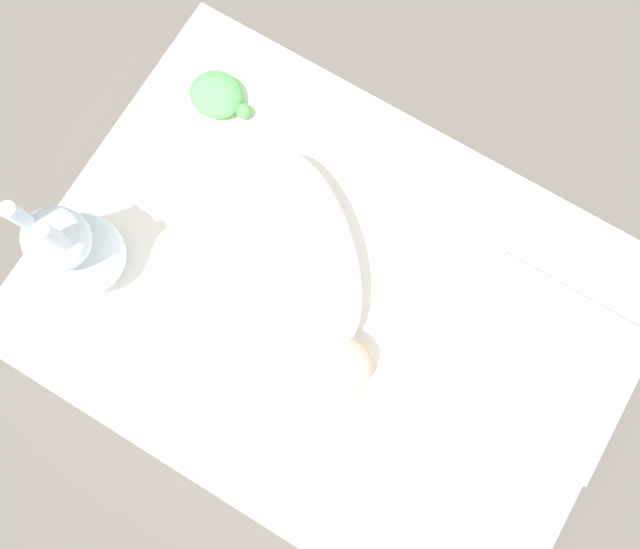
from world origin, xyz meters
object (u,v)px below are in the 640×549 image
swaddled_baby (312,259)px  turtle_plush (217,95)px  pillow (538,367)px  bunny_plush (75,250)px

swaddled_baby → turtle_plush: swaddled_baby is taller
turtle_plush → pillow: bearing=-11.1°
swaddled_baby → turtle_plush: 0.49m
bunny_plush → turtle_plush: bearing=86.9°
swaddled_baby → bunny_plush: (-0.45, -0.26, 0.05)m
pillow → turtle_plush: bearing=168.9°
swaddled_baby → turtle_plush: size_ratio=3.10×
pillow → bunny_plush: 1.05m
pillow → bunny_plush: size_ratio=0.98×
swaddled_baby → turtle_plush: bearing=-167.9°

